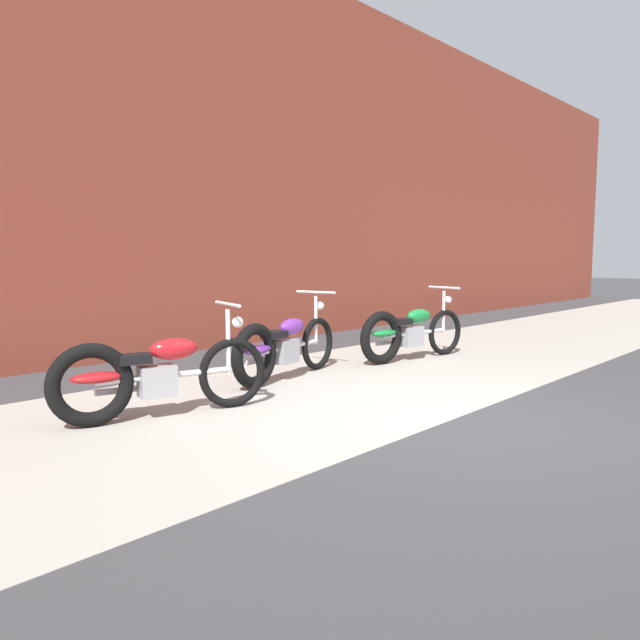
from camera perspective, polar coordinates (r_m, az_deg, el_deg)
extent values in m
plane|color=#38383A|center=(5.43, 12.41, -9.56)|extent=(80.00, 80.00, 0.00)
cube|color=#9E998E|center=(6.47, -1.05, -6.84)|extent=(36.00, 3.50, 0.01)
cube|color=brown|center=(9.23, -17.21, 16.61)|extent=(36.00, 0.50, 6.36)
torus|color=black|center=(5.76, -8.48, -5.09)|extent=(0.68, 0.26, 0.68)
torus|color=black|center=(5.41, -21.38, -5.92)|extent=(0.74, 0.32, 0.73)
cylinder|color=silver|center=(5.55, -14.73, -5.25)|extent=(1.20, 0.38, 0.06)
cube|color=#99999E|center=(5.53, -15.52, -5.72)|extent=(0.37, 0.30, 0.28)
ellipsoid|color=red|center=(5.53, -14.00, -2.74)|extent=(0.47, 0.30, 0.20)
ellipsoid|color=red|center=(5.41, -20.88, -5.25)|extent=(0.47, 0.29, 0.10)
cube|color=black|center=(5.44, -17.62, -3.62)|extent=(0.32, 0.27, 0.08)
cylinder|color=silver|center=(5.70, -8.90, -2.07)|extent=(0.05, 0.05, 0.62)
cylinder|color=silver|center=(5.66, -8.96, 1.55)|extent=(0.19, 0.57, 0.03)
sphere|color=white|center=(5.71, -8.00, -0.21)|extent=(0.11, 0.11, 0.11)
cylinder|color=silver|center=(5.64, -18.27, -6.42)|extent=(0.55, 0.21, 0.06)
torus|color=black|center=(7.61, -0.24, -2.31)|extent=(0.68, 0.21, 0.68)
torus|color=black|center=(6.56, -6.37, -3.48)|extent=(0.74, 0.27, 0.73)
cylinder|color=silver|center=(7.07, -3.08, -2.63)|extent=(1.22, 0.30, 0.06)
cube|color=#99999E|center=(7.01, -3.46, -3.04)|extent=(0.36, 0.28, 0.28)
ellipsoid|color=#6B2D93|center=(7.10, -2.72, -0.64)|extent=(0.47, 0.27, 0.20)
ellipsoid|color=#6B2D93|center=(6.59, -6.10, -2.90)|extent=(0.47, 0.26, 0.10)
cube|color=black|center=(6.82, -4.45, -1.43)|extent=(0.31, 0.25, 0.08)
cylinder|color=silver|center=(7.54, -0.41, -0.01)|extent=(0.05, 0.05, 0.62)
cylinder|color=silver|center=(7.51, -0.41, 2.72)|extent=(0.15, 0.58, 0.03)
sphere|color=white|center=(7.60, 0.00, 1.41)|extent=(0.11, 0.11, 0.11)
cylinder|color=silver|center=(6.92, -5.62, -3.84)|extent=(0.55, 0.17, 0.06)
torus|color=black|center=(8.95, 12.03, -1.17)|extent=(0.68, 0.18, 0.68)
torus|color=black|center=(8.01, 5.98, -1.73)|extent=(0.74, 0.24, 0.73)
cylinder|color=silver|center=(8.47, 9.17, -1.25)|extent=(1.23, 0.25, 0.06)
cube|color=#99999E|center=(8.42, 8.79, -1.57)|extent=(0.35, 0.27, 0.28)
ellipsoid|color=#197A38|center=(8.50, 9.57, 0.39)|extent=(0.46, 0.26, 0.20)
ellipsoid|color=#197A38|center=(8.04, 6.24, -1.28)|extent=(0.46, 0.25, 0.10)
cube|color=black|center=(8.25, 7.86, -0.17)|extent=(0.31, 0.24, 0.08)
cylinder|color=silver|center=(8.89, 11.90, 0.79)|extent=(0.05, 0.05, 0.62)
cylinder|color=silver|center=(8.87, 11.96, 3.11)|extent=(0.12, 0.58, 0.03)
sphere|color=white|center=(8.95, 12.35, 1.97)|extent=(0.11, 0.11, 0.11)
cylinder|color=silver|center=(8.36, 6.90, -2.14)|extent=(0.55, 0.14, 0.06)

